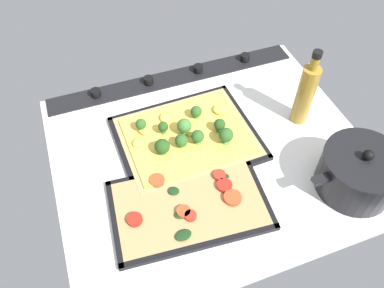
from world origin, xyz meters
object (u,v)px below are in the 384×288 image
(veggie_pizza_back, at_px, (190,203))
(cooking_pot, at_px, (359,172))
(baking_tray_front, at_px, (187,139))
(broccoli_pizza, at_px, (187,135))
(baking_tray_back, at_px, (189,206))
(oil_bottle, at_px, (305,94))

(veggie_pizza_back, height_order, cooking_pot, cooking_pot)
(baking_tray_front, relative_size, cooking_pot, 1.43)
(broccoli_pizza, distance_m, cooking_pot, 0.42)
(broccoli_pizza, bearing_deg, baking_tray_front, -143.99)
(baking_tray_back, distance_m, oil_bottle, 0.41)
(veggie_pizza_back, xyz_separation_m, cooking_pot, (-0.38, 0.08, 0.04))
(baking_tray_front, xyz_separation_m, cooking_pot, (-0.32, 0.27, 0.05))
(broccoli_pizza, xyz_separation_m, baking_tray_back, (0.06, 0.19, -0.02))
(baking_tray_front, distance_m, oil_bottle, 0.32)
(oil_bottle, bearing_deg, cooking_pot, 92.30)
(veggie_pizza_back, bearing_deg, oil_bottle, -157.19)
(veggie_pizza_back, height_order, oil_bottle, oil_bottle)
(veggie_pizza_back, bearing_deg, baking_tray_front, -107.77)
(baking_tray_front, bearing_deg, broccoli_pizza, 36.01)
(baking_tray_front, relative_size, veggie_pizza_back, 1.05)
(cooking_pot, xyz_separation_m, oil_bottle, (0.01, -0.23, 0.04))
(baking_tray_back, distance_m, veggie_pizza_back, 0.01)
(cooking_pot, bearing_deg, oil_bottle, -87.70)
(baking_tray_front, distance_m, cooking_pot, 0.42)
(broccoli_pizza, height_order, veggie_pizza_back, broccoli_pizza)
(broccoli_pizza, relative_size, baking_tray_back, 0.91)
(veggie_pizza_back, relative_size, oil_bottle, 1.53)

